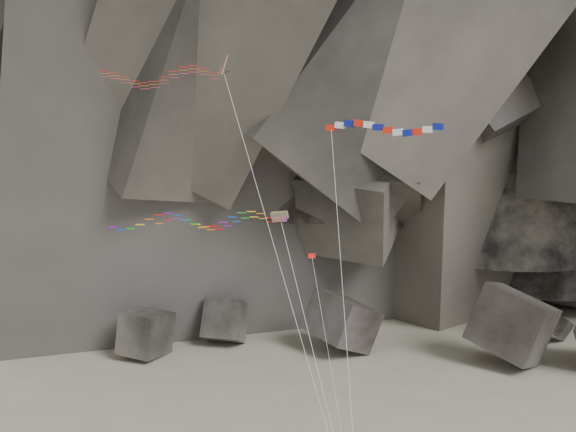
{
  "coord_description": "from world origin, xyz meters",
  "views": [
    {
      "loc": [
        -0.19,
        -42.95,
        25.41
      ],
      "look_at": [
        -0.43,
        6.0,
        19.03
      ],
      "focal_mm": 45.0,
      "sensor_mm": 36.0,
      "label": 1
    }
  ],
  "objects_px": {
    "delta_kite": "(156,76)",
    "parafoil_kite": "(189,221)",
    "pennant_kite": "(321,312)",
    "banner_kite": "(382,131)"
  },
  "relations": [
    {
      "from": "delta_kite",
      "to": "parafoil_kite",
      "type": "bearing_deg",
      "value": 43.01
    },
    {
      "from": "pennant_kite",
      "to": "parafoil_kite",
      "type": "bearing_deg",
      "value": 163.67
    },
    {
      "from": "delta_kite",
      "to": "banner_kite",
      "type": "distance_m",
      "value": 14.43
    },
    {
      "from": "pennant_kite",
      "to": "banner_kite",
      "type": "bearing_deg",
      "value": -11.09
    },
    {
      "from": "delta_kite",
      "to": "parafoil_kite",
      "type": "height_order",
      "value": "delta_kite"
    },
    {
      "from": "banner_kite",
      "to": "pennant_kite",
      "type": "relative_size",
      "value": 1.6
    },
    {
      "from": "delta_kite",
      "to": "parafoil_kite",
      "type": "relative_size",
      "value": 1.54
    },
    {
      "from": "parafoil_kite",
      "to": "delta_kite",
      "type": "bearing_deg",
      "value": -103.01
    },
    {
      "from": "banner_kite",
      "to": "pennant_kite",
      "type": "height_order",
      "value": "banner_kite"
    },
    {
      "from": "parafoil_kite",
      "to": "pennant_kite",
      "type": "height_order",
      "value": "parafoil_kite"
    }
  ]
}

